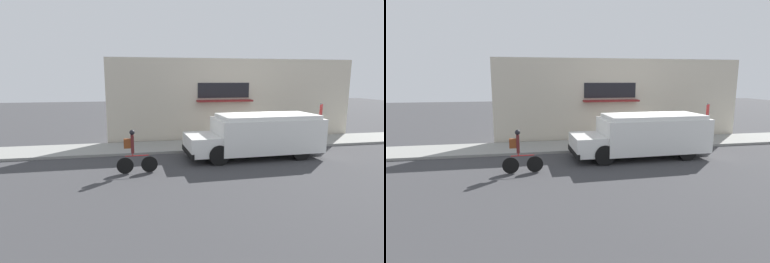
# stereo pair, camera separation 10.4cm
# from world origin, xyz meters

# --- Properties ---
(ground_plane) EXTENTS (70.00, 70.00, 0.00)m
(ground_plane) POSITION_xyz_m (0.00, 0.00, 0.00)
(ground_plane) COLOR #38383A
(sidewalk) EXTENTS (28.00, 2.55, 0.13)m
(sidewalk) POSITION_xyz_m (0.00, 1.27, 0.06)
(sidewalk) COLOR gray
(sidewalk) RESTS_ON ground_plane
(storefront) EXTENTS (14.79, 0.76, 4.73)m
(storefront) POSITION_xyz_m (-0.02, 2.75, 2.37)
(storefront) COLOR beige
(storefront) RESTS_ON ground_plane
(school_bus) EXTENTS (6.24, 2.73, 1.98)m
(school_bus) POSITION_xyz_m (-0.28, -1.28, 1.06)
(school_bus) COLOR white
(school_bus) RESTS_ON ground_plane
(cyclist) EXTENTS (1.56, 0.20, 1.70)m
(cyclist) POSITION_xyz_m (-5.97, -2.72, 0.82)
(cyclist) COLOR black
(cyclist) RESTS_ON ground_plane
(stop_sign_post) EXTENTS (0.45, 0.45, 2.16)m
(stop_sign_post) POSITION_xyz_m (3.92, 0.33, 1.58)
(stop_sign_post) COLOR slate
(stop_sign_post) RESTS_ON sidewalk
(trash_bin) EXTENTS (0.54, 0.54, 0.75)m
(trash_bin) POSITION_xyz_m (2.48, 1.30, 0.50)
(trash_bin) COLOR #2D5138
(trash_bin) RESTS_ON sidewalk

